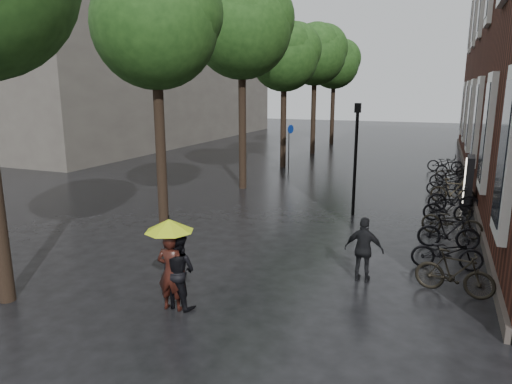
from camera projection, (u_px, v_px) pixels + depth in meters
The scene contains 11 objects.
ground at pixel (139, 370), 7.14m from camera, with size 120.00×120.00×0.00m, color black.
bg_building at pixel (119, 57), 38.96m from camera, with size 16.00×30.00×14.00m, color #47423D.
street_trees at pixel (265, 45), 21.59m from camera, with size 4.33×34.03×8.91m.
person_burgundy at pixel (171, 272), 8.97m from camera, with size 0.58×0.38×1.58m, color black.
person_black at pixel (178, 271), 9.07m from camera, with size 0.75×0.58×1.54m, color black.
lime_umbrella at pixel (169, 225), 8.85m from camera, with size 0.97×0.97×1.44m.
pedestrian_walking at pixel (364, 250), 10.32m from camera, with size 0.88×0.37×1.50m, color black.
parked_bicycles at pixel (450, 194), 17.07m from camera, with size 2.06×16.72×1.03m.
ad_lightbox at pixel (469, 182), 16.91m from camera, with size 0.29×1.26×1.90m.
lamp_post at pixel (356, 148), 15.44m from camera, with size 0.20×0.20×3.85m.
cycle_sign at pixel (290, 141), 24.15m from camera, with size 0.13×0.45×2.48m.
Camera 1 is at (4.08, -5.19, 4.30)m, focal length 32.00 mm.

